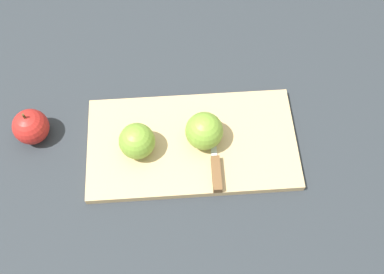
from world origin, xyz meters
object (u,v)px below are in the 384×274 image
(apple_whole, at_px, (31,127))
(apple_half_right, at_px, (204,131))
(apple_half_left, at_px, (137,141))
(knife, at_px, (216,170))

(apple_whole, bearing_deg, apple_half_right, -0.29)
(apple_half_left, relative_size, knife, 0.46)
(apple_half_left, height_order, apple_whole, apple_half_left)
(apple_half_left, xyz_separation_m, apple_half_right, (0.13, 0.03, 0.00))
(apple_half_left, xyz_separation_m, knife, (0.15, -0.04, -0.03))
(knife, bearing_deg, apple_half_left, 69.43)
(apple_half_left, bearing_deg, knife, -139.45)
(apple_whole, bearing_deg, knife, -10.56)
(apple_half_right, relative_size, apple_whole, 0.89)
(knife, xyz_separation_m, apple_whole, (-0.36, 0.07, 0.01))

